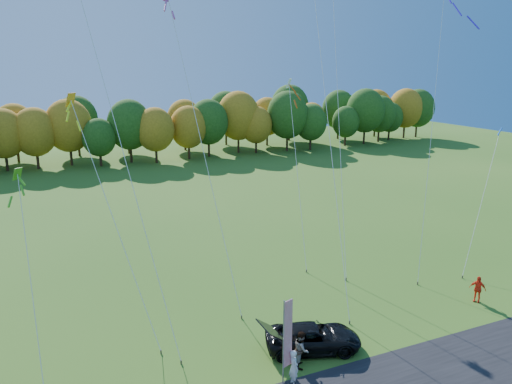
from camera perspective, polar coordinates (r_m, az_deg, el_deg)
name	(u,v)px	position (r m, az deg, el deg)	size (l,w,h in m)	color
ground	(307,361)	(25.49, 5.82, -18.63)	(160.00, 160.00, 0.00)	#2D5A17
tree_line	(119,162)	(75.49, -15.38, 3.31)	(116.00, 12.00, 10.00)	#1E4711
black_suv	(313,338)	(26.02, 6.55, -16.20)	(2.19, 4.76, 1.32)	black
person_tailgate_a	(294,367)	(23.46, 4.33, -19.36)	(0.62, 0.40, 1.69)	silver
person_tailgate_b	(302,349)	(24.64, 5.24, -17.43)	(0.86, 0.67, 1.78)	gray
person_east	(478,289)	(33.18, 23.99, -10.09)	(0.95, 0.39, 1.61)	red
feather_flag	(287,333)	(22.47, 3.55, -15.80)	(0.53, 0.24, 4.20)	#999999
kite_delta_blue	(105,86)	(26.01, -16.90, 11.51)	(5.20, 11.28, 26.49)	#4C3F33
kite_parafoil_orange	(335,28)	(38.06, 8.98, 18.00)	(7.00, 13.86, 33.09)	#4C3F33
kite_delta_red	(326,97)	(30.25, 7.96, 10.69)	(3.46, 10.96, 24.41)	#4C3F33
kite_parafoil_rainbow	(432,129)	(35.89, 19.47, 6.82)	(7.36, 6.40, 19.57)	#4C3F33
kite_diamond_yellow	(114,221)	(26.33, -15.91, -3.20)	(3.37, 6.83, 12.79)	#4C3F33
kite_diamond_green	(30,275)	(24.10, -24.43, -8.68)	(0.98, 6.29, 9.54)	#4C3F33
kite_diamond_white	(297,171)	(35.71, 4.74, 2.35)	(2.11, 6.46, 13.19)	#4C3F33
kite_diamond_pink	(204,152)	(28.66, -6.02, 4.61)	(2.41, 7.42, 18.52)	#4C3F33
kite_diamond_blue_low	(482,201)	(38.01, 24.40, -0.94)	(6.15, 3.68, 9.72)	#4C3F33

